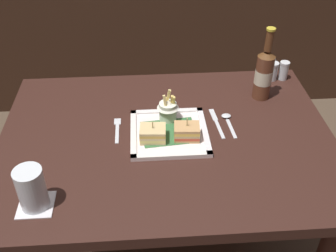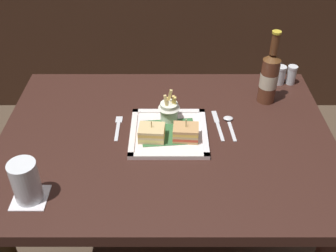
% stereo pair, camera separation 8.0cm
% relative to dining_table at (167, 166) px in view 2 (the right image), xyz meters
% --- Properties ---
extents(dining_table, '(1.15, 0.85, 0.76)m').
position_rel_dining_table_xyz_m(dining_table, '(0.00, 0.00, 0.00)').
color(dining_table, '#351C16').
rests_on(dining_table, ground_plane).
extents(square_plate, '(0.26, 0.26, 0.02)m').
position_rel_dining_table_xyz_m(square_plate, '(0.01, 0.01, 0.15)').
color(square_plate, white).
rests_on(square_plate, dining_table).
extents(sandwich_half_left, '(0.09, 0.07, 0.07)m').
position_rel_dining_table_xyz_m(sandwich_half_left, '(-0.05, -0.03, 0.17)').
color(sandwich_half_left, '#DABD82').
rests_on(sandwich_half_left, square_plate).
extents(sandwich_half_right, '(0.09, 0.07, 0.08)m').
position_rel_dining_table_xyz_m(sandwich_half_right, '(0.06, -0.03, 0.18)').
color(sandwich_half_right, tan).
rests_on(sandwich_half_right, square_plate).
extents(fries_cup, '(0.08, 0.08, 0.12)m').
position_rel_dining_table_xyz_m(fries_cup, '(0.01, 0.08, 0.20)').
color(fries_cup, white).
rests_on(fries_cup, square_plate).
extents(beer_bottle, '(0.07, 0.07, 0.29)m').
position_rel_dining_table_xyz_m(beer_bottle, '(0.38, 0.22, 0.25)').
color(beer_bottle, brown).
rests_on(beer_bottle, dining_table).
extents(drink_coaster, '(0.10, 0.10, 0.00)m').
position_rel_dining_table_xyz_m(drink_coaster, '(-0.39, -0.29, 0.14)').
color(drink_coaster, white).
rests_on(drink_coaster, dining_table).
extents(water_glass, '(0.08, 0.08, 0.13)m').
position_rel_dining_table_xyz_m(water_glass, '(-0.39, -0.29, 0.20)').
color(water_glass, silver).
rests_on(water_glass, dining_table).
extents(fork, '(0.02, 0.14, 0.00)m').
position_rel_dining_table_xyz_m(fork, '(-0.17, 0.05, 0.14)').
color(fork, silver).
rests_on(fork, dining_table).
extents(knife, '(0.03, 0.18, 0.00)m').
position_rel_dining_table_xyz_m(knife, '(0.18, 0.07, 0.14)').
color(knife, silver).
rests_on(knife, dining_table).
extents(spoon, '(0.04, 0.14, 0.01)m').
position_rel_dining_table_xyz_m(spoon, '(0.23, 0.07, 0.15)').
color(spoon, silver).
rests_on(spoon, dining_table).
extents(salt_shaker, '(0.05, 0.05, 0.08)m').
position_rel_dining_table_xyz_m(salt_shaker, '(0.46, 0.35, 0.17)').
color(salt_shaker, silver).
rests_on(salt_shaker, dining_table).
extents(pepper_shaker, '(0.04, 0.04, 0.08)m').
position_rel_dining_table_xyz_m(pepper_shaker, '(0.51, 0.35, 0.17)').
color(pepper_shaker, silver).
rests_on(pepper_shaker, dining_table).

